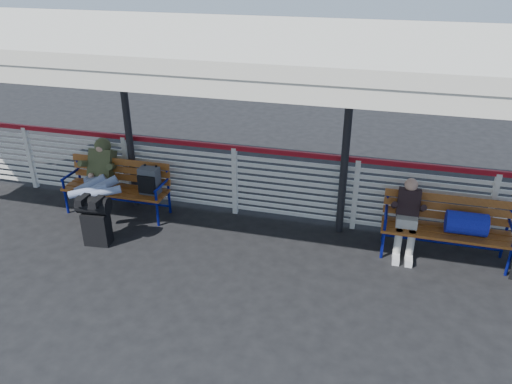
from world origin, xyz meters
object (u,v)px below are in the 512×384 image
(bench_right, at_px, (455,223))
(bench_left, at_px, (127,182))
(companion_person, at_px, (407,217))
(luggage_stack, at_px, (95,219))
(traveler_man, at_px, (97,182))

(bench_right, bearing_deg, bench_left, 179.56)
(bench_left, xyz_separation_m, companion_person, (4.54, -0.05, 0.00))
(bench_left, bearing_deg, bench_right, -0.44)
(bench_left, height_order, companion_person, companion_person)
(companion_person, bearing_deg, luggage_stack, -167.79)
(luggage_stack, xyz_separation_m, companion_person, (4.53, 0.98, 0.16))
(bench_left, bearing_deg, luggage_stack, -89.65)
(traveler_man, xyz_separation_m, companion_person, (4.88, 0.29, -0.10))
(bench_left, relative_size, companion_person, 1.57)
(companion_person, bearing_deg, bench_left, 179.35)
(bench_left, distance_m, traveler_man, 0.50)
(luggage_stack, bearing_deg, traveler_man, 110.60)
(luggage_stack, relative_size, bench_left, 0.44)
(luggage_stack, distance_m, companion_person, 4.64)
(companion_person, bearing_deg, traveler_man, -176.54)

